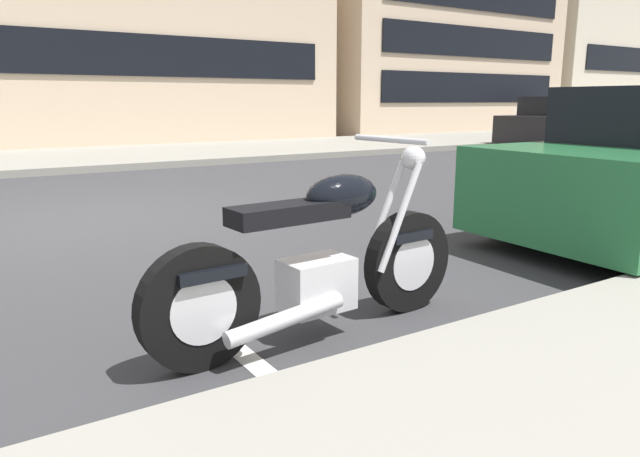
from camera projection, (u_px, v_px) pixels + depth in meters
name	position (u px, v px, depth m)	size (l,w,h in m)	color
ground_plane	(83.00, 221.00, 6.56)	(260.00, 260.00, 0.00)	#333335
sidewalk_far_curb	(432.00, 141.00, 18.71)	(120.00, 5.00, 0.14)	gray
parking_stall_stripe	(229.00, 343.00, 3.27)	(0.12, 2.20, 0.01)	silver
parked_motorcycle	(320.00, 263.00, 3.30)	(2.09, 0.62, 1.12)	black
car_opposite_curb	(564.00, 123.00, 16.84)	(4.05, 1.87, 1.43)	black
townhouse_mid_block	(390.00, 38.00, 26.17)	(10.76, 10.33, 8.17)	beige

